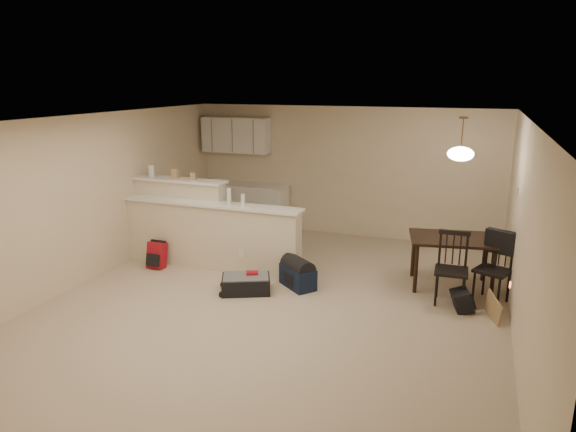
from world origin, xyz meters
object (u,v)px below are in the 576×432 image
at_px(suitcase, 246,284).
at_px(black_daypack, 462,301).
at_px(pendant_lamp, 461,153).
at_px(dining_chair_far, 493,269).
at_px(navy_duffel, 298,277).
at_px(red_backpack, 157,255).
at_px(dining_table, 453,243).
at_px(dining_chair_near, 452,269).

xyz_separation_m(suitcase, black_daypack, (2.96, 0.44, 0.02)).
height_order(pendant_lamp, dining_chair_far, pendant_lamp).
bearing_deg(pendant_lamp, suitcase, -155.53).
bearing_deg(navy_duffel, red_backpack, -140.37).
relative_size(dining_table, black_daypack, 4.29).
bearing_deg(pendant_lamp, navy_duffel, -158.86).
relative_size(dining_chair_near, dining_chair_far, 1.02).
bearing_deg(suitcase, dining_chair_far, -9.99).
distance_m(dining_chair_far, suitcase, 3.44).
xyz_separation_m(dining_table, red_backpack, (-4.54, -0.85, -0.46)).
relative_size(dining_table, navy_duffel, 2.33).
bearing_deg(pendant_lamp, dining_chair_near, -87.10).
height_order(dining_chair_near, navy_duffel, dining_chair_near).
bearing_deg(navy_duffel, dining_chair_near, 43.98).
bearing_deg(navy_duffel, dining_table, 59.98).
height_order(navy_duffel, black_daypack, navy_duffel).
relative_size(red_backpack, black_daypack, 1.36).
distance_m(dining_table, red_backpack, 4.64).
relative_size(dining_table, red_backpack, 3.16).
bearing_deg(suitcase, red_backpack, 142.61).
bearing_deg(suitcase, dining_table, -0.20).
distance_m(dining_table, pendant_lamp, 1.32).
distance_m(pendant_lamp, black_daypack, 2.03).
bearing_deg(dining_chair_near, black_daypack, -50.36).
height_order(dining_table, black_daypack, dining_table).
xyz_separation_m(dining_table, black_daypack, (0.20, -0.82, -0.53)).
relative_size(dining_table, dining_chair_near, 1.35).
distance_m(dining_chair_far, navy_duffel, 2.72).
height_order(pendant_lamp, navy_duffel, pendant_lamp).
height_order(suitcase, navy_duffel, navy_duffel).
height_order(dining_chair_far, red_backpack, dining_chair_far).
distance_m(dining_table, dining_chair_far, 0.70).
height_order(pendant_lamp, black_daypack, pendant_lamp).
xyz_separation_m(dining_table, dining_chair_near, (0.03, -0.62, -0.17)).
height_order(pendant_lamp, suitcase, pendant_lamp).
distance_m(dining_chair_near, navy_duffel, 2.18).
xyz_separation_m(dining_chair_near, navy_duffel, (-2.14, -0.19, -0.34)).
bearing_deg(pendant_lamp, dining_table, 14.04).
bearing_deg(black_daypack, pendant_lamp, 0.08).
distance_m(red_backpack, navy_duffel, 2.43).
xyz_separation_m(dining_table, suitcase, (-2.75, -1.25, -0.55)).
height_order(red_backpack, navy_duffel, red_backpack).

